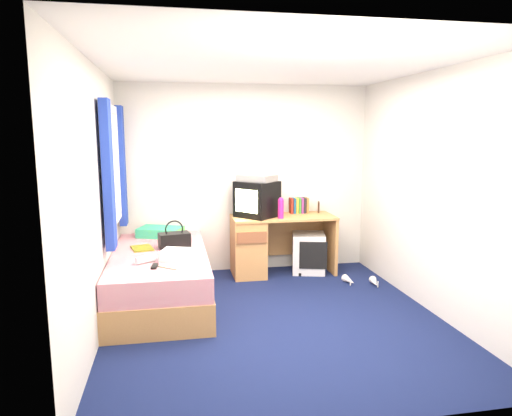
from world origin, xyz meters
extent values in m
plane|color=#0C1438|center=(0.00, 0.00, 0.00)|extent=(3.40, 3.40, 0.00)
plane|color=white|center=(0.00, 0.00, 2.40)|extent=(3.40, 3.40, 0.00)
plane|color=silver|center=(0.00, 1.70, 1.20)|extent=(3.20, 0.00, 3.20)
plane|color=silver|center=(0.00, -1.70, 1.20)|extent=(3.20, 0.00, 3.20)
plane|color=silver|center=(-1.60, 0.00, 1.20)|extent=(0.00, 3.40, 3.40)
plane|color=silver|center=(1.60, 0.00, 1.20)|extent=(0.00, 3.40, 3.40)
cube|color=tan|center=(-1.10, 0.70, 0.15)|extent=(1.00, 2.00, 0.30)
cube|color=brown|center=(-0.60, 0.30, 0.16)|extent=(0.02, 0.70, 0.18)
cube|color=white|center=(-1.10, 0.70, 0.42)|extent=(0.98, 1.98, 0.24)
cube|color=#1CA0B9|center=(-1.10, 1.46, 0.60)|extent=(0.59, 0.49, 0.11)
cube|color=tan|center=(0.43, 1.42, 0.73)|extent=(1.30, 0.55, 0.03)
cube|color=tan|center=(-0.02, 1.42, 0.36)|extent=(0.40, 0.52, 0.72)
cube|color=tan|center=(1.06, 1.42, 0.36)|extent=(0.04, 0.52, 0.72)
cube|color=tan|center=(0.68, 1.67, 0.45)|extent=(0.78, 0.03, 0.55)
cube|color=silver|center=(0.77, 1.42, 0.25)|extent=(0.49, 0.49, 0.51)
cube|color=black|center=(0.09, 1.44, 0.97)|extent=(0.61, 0.61, 0.45)
cube|color=#EAE894|center=(-0.06, 1.30, 0.97)|extent=(0.24, 0.26, 0.28)
cube|color=#ADACAE|center=(0.09, 1.44, 1.24)|extent=(0.52, 0.51, 0.08)
cube|color=maroon|center=(0.58, 1.60, 0.85)|extent=(0.03, 0.13, 0.20)
cube|color=navy|center=(0.61, 1.60, 0.85)|extent=(0.03, 0.13, 0.20)
cube|color=gold|center=(0.65, 1.60, 0.85)|extent=(0.03, 0.13, 0.20)
cube|color=#337F33|center=(0.68, 1.60, 0.85)|extent=(0.03, 0.13, 0.20)
cube|color=#7F337F|center=(0.72, 1.60, 0.85)|extent=(0.03, 0.13, 0.20)
cube|color=#262626|center=(0.75, 1.60, 0.85)|extent=(0.03, 0.13, 0.20)
cube|color=#B26633|center=(0.79, 1.60, 0.85)|extent=(0.03, 0.13, 0.20)
cube|color=black|center=(0.95, 1.59, 0.82)|extent=(0.05, 0.12, 0.14)
cylinder|color=#E52084|center=(0.36, 1.27, 0.86)|extent=(0.09, 0.09, 0.23)
cylinder|color=silver|center=(0.27, 1.52, 0.85)|extent=(0.06, 0.06, 0.20)
cube|color=black|center=(-0.94, 0.86, 0.62)|extent=(0.36, 0.25, 0.17)
torus|color=black|center=(-0.94, 0.86, 0.75)|extent=(0.20, 0.06, 0.20)
cube|color=silver|center=(-0.92, 0.37, 0.59)|extent=(0.36, 0.33, 0.10)
cube|color=yellow|center=(-1.29, 0.88, 0.55)|extent=(0.27, 0.32, 0.01)
cylinder|color=silver|center=(-1.22, 0.31, 0.58)|extent=(0.21, 0.17, 0.07)
cube|color=orange|center=(-1.00, 0.10, 0.55)|extent=(0.21, 0.19, 0.01)
cube|color=black|center=(-1.13, 0.15, 0.55)|extent=(0.07, 0.16, 0.02)
cube|color=silver|center=(-1.58, 0.90, 1.45)|extent=(0.02, 0.90, 1.10)
cube|color=white|center=(-1.57, 0.90, 2.04)|extent=(0.06, 1.06, 0.08)
cube|color=white|center=(-1.57, 0.90, 0.86)|extent=(0.06, 1.06, 0.08)
cube|color=navy|center=(-1.53, 0.31, 1.40)|extent=(0.08, 0.24, 1.40)
cube|color=navy|center=(-1.53, 1.49, 1.40)|extent=(0.08, 0.24, 1.40)
cone|color=white|center=(1.11, 0.86, 0.04)|extent=(0.12, 0.23, 0.09)
cone|color=white|center=(1.38, 0.74, 0.04)|extent=(0.14, 0.23, 0.09)
camera|label=1|loc=(-0.94, -4.10, 1.79)|focal=32.00mm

